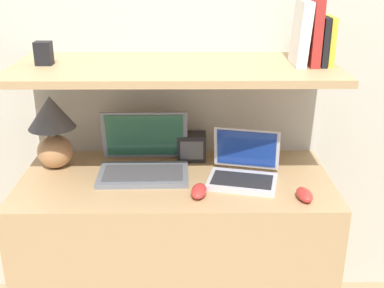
{
  "coord_description": "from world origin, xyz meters",
  "views": [
    {
      "loc": [
        0.05,
        -1.46,
        1.6
      ],
      "look_at": [
        0.07,
        0.29,
        0.91
      ],
      "focal_mm": 45.0,
      "sensor_mm": 36.0,
      "label": 1
    }
  ],
  "objects_px": {
    "laptop_small": "(244,170)",
    "shelf_gadget": "(44,53)",
    "table_lamp": "(52,127)",
    "book_black": "(321,41)",
    "book_red": "(313,31)",
    "second_mouse": "(304,195)",
    "book_white": "(301,33)",
    "computer_mouse": "(199,191)",
    "book_yellow": "(328,41)",
    "router_box": "(192,147)",
    "laptop_large": "(144,161)"
  },
  "relations": [
    {
      "from": "laptop_large",
      "to": "shelf_gadget",
      "type": "height_order",
      "value": "shelf_gadget"
    },
    {
      "from": "router_box",
      "to": "book_black",
      "type": "height_order",
      "value": "book_black"
    },
    {
      "from": "table_lamp",
      "to": "book_white",
      "type": "bearing_deg",
      "value": -2.64
    },
    {
      "from": "laptop_large",
      "to": "shelf_gadget",
      "type": "bearing_deg",
      "value": 178.11
    },
    {
      "from": "computer_mouse",
      "to": "shelf_gadget",
      "type": "distance_m",
      "value": 0.78
    },
    {
      "from": "second_mouse",
      "to": "book_white",
      "type": "height_order",
      "value": "book_white"
    },
    {
      "from": "computer_mouse",
      "to": "book_red",
      "type": "xyz_separation_m",
      "value": [
        0.43,
        0.23,
        0.55
      ]
    },
    {
      "from": "book_white",
      "to": "shelf_gadget",
      "type": "relative_size",
      "value": 2.7
    },
    {
      "from": "book_white",
      "to": "shelf_gadget",
      "type": "height_order",
      "value": "book_white"
    },
    {
      "from": "book_white",
      "to": "router_box",
      "type": "bearing_deg",
      "value": 163.34
    },
    {
      "from": "laptop_small",
      "to": "second_mouse",
      "type": "xyz_separation_m",
      "value": [
        0.21,
        -0.17,
        -0.02
      ]
    },
    {
      "from": "book_red",
      "to": "laptop_small",
      "type": "bearing_deg",
      "value": -159.83
    },
    {
      "from": "book_yellow",
      "to": "shelf_gadget",
      "type": "distance_m",
      "value": 1.07
    },
    {
      "from": "laptop_small",
      "to": "router_box",
      "type": "height_order",
      "value": "laptop_small"
    },
    {
      "from": "book_yellow",
      "to": "book_black",
      "type": "distance_m",
      "value": 0.03
    },
    {
      "from": "table_lamp",
      "to": "book_red",
      "type": "height_order",
      "value": "book_red"
    },
    {
      "from": "book_black",
      "to": "book_white",
      "type": "height_order",
      "value": "book_white"
    },
    {
      "from": "second_mouse",
      "to": "shelf_gadget",
      "type": "bearing_deg",
      "value": 165.12
    },
    {
      "from": "second_mouse",
      "to": "book_red",
      "type": "relative_size",
      "value": 0.42
    },
    {
      "from": "book_black",
      "to": "laptop_small",
      "type": "bearing_deg",
      "value": -162.12
    },
    {
      "from": "laptop_large",
      "to": "book_yellow",
      "type": "height_order",
      "value": "book_yellow"
    },
    {
      "from": "router_box",
      "to": "book_black",
      "type": "distance_m",
      "value": 0.69
    },
    {
      "from": "book_yellow",
      "to": "book_black",
      "type": "height_order",
      "value": "same"
    },
    {
      "from": "router_box",
      "to": "laptop_small",
      "type": "bearing_deg",
      "value": -46.34
    },
    {
      "from": "book_yellow",
      "to": "book_red",
      "type": "bearing_deg",
      "value": 180.0
    },
    {
      "from": "laptop_small",
      "to": "book_red",
      "type": "height_order",
      "value": "book_red"
    },
    {
      "from": "table_lamp",
      "to": "router_box",
      "type": "height_order",
      "value": "table_lamp"
    },
    {
      "from": "book_yellow",
      "to": "book_red",
      "type": "relative_size",
      "value": 0.71
    },
    {
      "from": "laptop_large",
      "to": "second_mouse",
      "type": "height_order",
      "value": "laptop_large"
    },
    {
      "from": "table_lamp",
      "to": "computer_mouse",
      "type": "height_order",
      "value": "table_lamp"
    },
    {
      "from": "shelf_gadget",
      "to": "book_white",
      "type": "bearing_deg",
      "value": 0.0
    },
    {
      "from": "book_yellow",
      "to": "book_red",
      "type": "distance_m",
      "value": 0.07
    },
    {
      "from": "book_black",
      "to": "book_red",
      "type": "relative_size",
      "value": 0.71
    },
    {
      "from": "computer_mouse",
      "to": "router_box",
      "type": "xyz_separation_m",
      "value": [
        -0.02,
        0.35,
        0.04
      ]
    },
    {
      "from": "table_lamp",
      "to": "shelf_gadget",
      "type": "relative_size",
      "value": 3.49
    },
    {
      "from": "laptop_small",
      "to": "shelf_gadget",
      "type": "height_order",
      "value": "shelf_gadget"
    },
    {
      "from": "shelf_gadget",
      "to": "second_mouse",
      "type": "bearing_deg",
      "value": -14.88
    },
    {
      "from": "laptop_large",
      "to": "second_mouse",
      "type": "relative_size",
      "value": 3.43
    },
    {
      "from": "book_white",
      "to": "book_black",
      "type": "bearing_deg",
      "value": 0.0
    },
    {
      "from": "second_mouse",
      "to": "book_white",
      "type": "xyz_separation_m",
      "value": [
        -0.0,
        0.26,
        0.54
      ]
    },
    {
      "from": "laptop_large",
      "to": "table_lamp",
      "type": "bearing_deg",
      "value": 171.33
    },
    {
      "from": "router_box",
      "to": "shelf_gadget",
      "type": "height_order",
      "value": "shelf_gadget"
    },
    {
      "from": "computer_mouse",
      "to": "book_black",
      "type": "height_order",
      "value": "book_black"
    },
    {
      "from": "laptop_large",
      "to": "computer_mouse",
      "type": "bearing_deg",
      "value": -43.95
    },
    {
      "from": "table_lamp",
      "to": "book_black",
      "type": "xyz_separation_m",
      "value": [
        1.06,
        -0.05,
        0.36
      ]
    },
    {
      "from": "computer_mouse",
      "to": "table_lamp",
      "type": "bearing_deg",
      "value": 155.63
    },
    {
      "from": "laptop_small",
      "to": "table_lamp",
      "type": "bearing_deg",
      "value": 170.01
    },
    {
      "from": "laptop_small",
      "to": "book_white",
      "type": "height_order",
      "value": "book_white"
    },
    {
      "from": "table_lamp",
      "to": "laptop_small",
      "type": "distance_m",
      "value": 0.8
    },
    {
      "from": "laptop_small",
      "to": "book_black",
      "type": "height_order",
      "value": "book_black"
    }
  ]
}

